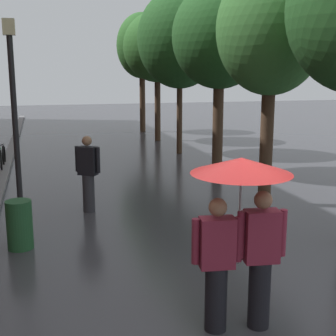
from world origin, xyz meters
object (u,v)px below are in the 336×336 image
Objects in this scene: street_tree_4 at (157,47)px; couple_under_umbrella at (240,216)px; street_tree_1 at (271,31)px; street_lamp_post at (14,102)px; pedestrian_walking_midground at (88,173)px; street_tree_5 at (142,46)px; litter_bin at (20,225)px; street_tree_2 at (220,37)px; street_tree_3 at (180,39)px.

street_tree_4 is 15.81m from couple_under_umbrella.
street_tree_1 reaches higher than street_lamp_post.
street_tree_1 is at bearing 59.69° from couple_under_umbrella.
street_tree_4 is 11.34m from pedestrian_walking_midground.
couple_under_umbrella is at bearing -99.09° from street_tree_5.
street_tree_5 is at bearing 70.05° from litter_bin.
street_tree_4 is 11.34m from street_lamp_post.
pedestrian_walking_midground is at bearing 102.82° from couple_under_umbrella.
street_tree_1 is 1.32× the size of street_lamp_post.
street_tree_1 is 0.96× the size of street_tree_4.
street_tree_2 is 5.93m from pedestrian_walking_midground.
street_tree_2 reaches higher than litter_bin.
street_lamp_post is at bearing -131.39° from street_tree_3.
couple_under_umbrella is (-2.93, -15.31, -2.65)m from street_tree_4.
street_tree_2 is at bearing -89.94° from street_tree_4.
couple_under_umbrella is (-2.94, -8.13, -2.58)m from street_tree_2.
street_tree_5 is 1.45× the size of street_lamp_post.
street_tree_2 is at bearing 70.14° from couple_under_umbrella.
street_tree_4 is 2.70× the size of couple_under_umbrella.
street_tree_5 is (0.21, 13.90, 0.38)m from street_tree_1.
street_tree_4 is 6.53× the size of litter_bin.
couple_under_umbrella is at bearing -52.56° from litter_bin.
street_tree_3 is at bearing 89.14° from street_tree_1.
street_tree_1 reaches higher than couple_under_umbrella.
street_tree_2 is at bearing 87.17° from street_tree_1.
street_tree_4 is at bearing 90.06° from street_tree_2.
street_tree_1 is 0.97× the size of street_tree_2.
street_tree_1 is at bearing 14.56° from litter_bin.
litter_bin is at bearing -122.73° from street_tree_3.
street_tree_2 is (0.17, 3.39, 0.10)m from street_tree_1.
street_tree_2 is 6.33m from street_lamp_post.
street_tree_5 is at bearing 89.75° from street_tree_2.
street_tree_3 is 10.73m from litter_bin.
street_tree_4 is 0.94× the size of street_tree_5.
street_lamp_post is 2.13m from pedestrian_walking_midground.
street_tree_4 is (0.05, 3.49, -0.10)m from street_tree_3.
street_tree_2 is 1.36× the size of street_lamp_post.
street_tree_4 is at bearing 89.14° from street_tree_1.
pedestrian_walking_midground is (1.38, 1.88, 0.42)m from litter_bin.
street_tree_1 is 7.09m from street_tree_3.
litter_bin is 2.37m from pedestrian_walking_midground.
street_lamp_post reaches higher than litter_bin.
street_tree_3 is at bearing 90.96° from street_tree_2.
pedestrian_walking_midground is at bearing -112.22° from street_tree_4.
couple_under_umbrella is at bearing -109.86° from street_tree_2.
street_tree_4 is at bearing -90.94° from street_tree_5.
street_lamp_post is 2.96m from litter_bin.
street_tree_2 reaches higher than couple_under_umbrella.
street_tree_5 is at bearing 80.91° from couple_under_umbrella.
street_tree_1 is 10.57m from street_tree_4.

